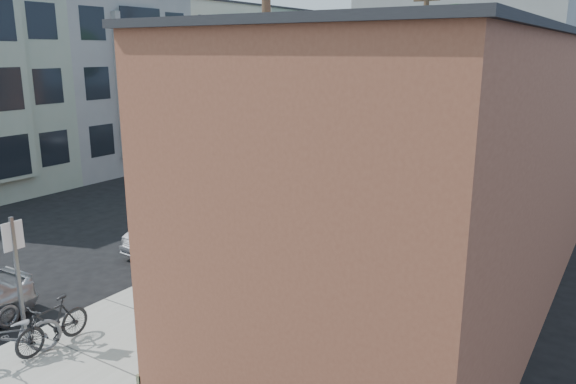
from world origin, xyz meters
The scene contains 26 objects.
ground centered at (0.00, 0.00, 0.00)m, with size 120.00×120.00×0.00m, color black.
sidewalk centered at (4.25, 11.00, 0.07)m, with size 4.50×58.00×0.15m, color #A4A398.
cafe_building centered at (8.99, 4.99, 3.30)m, with size 6.60×20.20×6.61m.
apartment_row centered at (-11.85, 14.00, 4.50)m, with size 6.30×32.00×9.00m.
end_cap_building centered at (-2.00, 42.00, 6.00)m, with size 18.00×8.00×12.00m, color gray.
sign_post centered at (2.35, -4.36, 1.83)m, with size 0.07×0.45×2.80m.
parking_meter_near centered at (2.25, 0.95, 0.98)m, with size 0.14×0.14×1.24m.
parking_meter_far centered at (2.25, 9.02, 0.98)m, with size 0.14×0.14×1.24m.
utility_pole_near centered at (2.39, 4.64, 5.41)m, with size 3.57×0.28×10.00m.
utility_pole_far centered at (2.45, 19.51, 5.34)m, with size 1.80×0.28×10.00m.
tree_bare centered at (2.80, 9.41, 2.84)m, with size 0.24×0.24×5.38m.
tree_leafy_mid centered at (2.80, 15.51, 5.95)m, with size 3.43×3.43×7.54m.
tree_leafy_far centered at (2.80, 23.71, 6.37)m, with size 4.92×4.92×8.69m.
patio_chair_a centered at (6.20, -2.28, 0.59)m, with size 0.50×0.50×0.88m, color #113B10, non-canonical shape.
patio_chair_b centered at (6.20, -2.17, 0.59)m, with size 0.50×0.50×0.88m, color #113B10, non-canonical shape.
patron_grey centered at (6.10, -4.04, 1.00)m, with size 0.62×0.41×1.70m, color slate.
patron_green centered at (6.13, -3.87, 1.13)m, with size 0.95×0.74×1.95m, color #2C6F36.
cyclist centered at (4.37, -0.34, 0.98)m, with size 1.08×0.62×1.67m, color maroon.
cyclist_bike centered at (4.37, -0.34, 0.67)m, with size 0.69×1.98×1.04m, color black.
parked_bike_a centered at (2.99, -4.13, 0.67)m, with size 0.49×1.74×1.04m, color black.
parked_bike_b centered at (2.81, -4.98, 0.68)m, with size 0.71×2.03×1.07m, color slate.
car_1 centered at (0.80, 2.23, 0.66)m, with size 1.40×4.01×1.32m, color #929299.
car_2 centered at (0.80, 7.36, 0.76)m, with size 2.13×5.24×1.52m, color black.
car_3 centered at (0.73, 13.38, 0.81)m, with size 2.67×5.79×1.61m, color #AAAAB2.
car_4 centered at (0.80, 19.10, 0.74)m, with size 1.57×4.51×1.49m, color gray.
bus centered at (-2.21, 25.55, 1.52)m, with size 2.55×10.91×3.04m, color white.
Camera 1 is at (12.83, -10.50, 6.20)m, focal length 35.00 mm.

